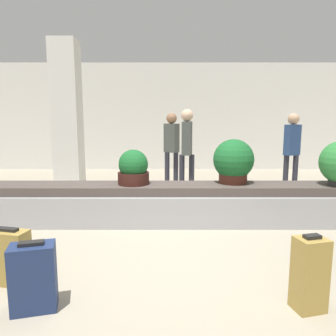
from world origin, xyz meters
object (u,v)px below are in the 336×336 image
Objects in this scene: suitcase_3 at (10,257)px; potted_plant_0 at (233,162)px; traveler_2 at (171,143)px; traveler_1 at (187,144)px; potted_plant_2 at (133,169)px; traveler_0 at (292,146)px; suitcase_0 at (33,277)px; pillar at (67,117)px; suitcase_1 at (310,274)px.

suitcase_3 is 3.29m from potted_plant_0.
traveler_2 is at bearing 110.95° from potted_plant_0.
traveler_2 reaches higher than potted_plant_0.
traveler_1 is (1.91, 3.64, 0.80)m from suitcase_3.
traveler_0 is at bearing 32.26° from potted_plant_2.
potted_plant_0 is 2.49m from traveler_0.
suitcase_0 is 5.06m from traveler_2.
pillar is 1.90× the size of traveler_0.
potted_plant_0 is at bearing 3.22° from potted_plant_2.
traveler_1 is at bearing 55.34° from suitcase_0.
traveler_1 reaches higher than suitcase_1.
suitcase_0 is at bearing -131.06° from potted_plant_0.
traveler_1 is (-2.23, -0.26, 0.06)m from traveler_0.
potted_plant_0 is 0.40× the size of traveler_0.
potted_plant_2 is at bearing 61.45° from suitcase_0.
traveler_1 is 1.04× the size of traveler_2.
traveler_0 is (3.14, 1.98, 0.18)m from potted_plant_2.
suitcase_1 is at bearing -136.63° from traveler_0.
suitcase_1 is at bearing 142.22° from traveler_2.
potted_plant_2 is 3.72m from traveler_0.
traveler_0 is 2.24m from traveler_1.
traveler_1 is at bearing 110.87° from potted_plant_0.
potted_plant_0 is at bearing 34.54° from suitcase_0.
potted_plant_0 is at bearing 51.56° from suitcase_3.
traveler_2 is at bearing 31.02° from traveler_1.
pillar reaches higher than suitcase_0.
potted_plant_2 is (0.59, 2.35, 0.54)m from suitcase_0.
potted_plant_2 is at bearing 112.11° from suitcase_1.
potted_plant_0 is 2.59m from traveler_2.
suitcase_0 is at bearing 166.24° from suitcase_1.
potted_plant_0 is at bearing -158.57° from traveler_0.
pillar reaches higher than potted_plant_2.
potted_plant_2 reaches higher than suitcase_3.
traveler_2 reaches higher than suitcase_0.
pillar reaches higher than potted_plant_0.
potted_plant_2 is 1.96m from traveler_1.
traveler_2 is (0.61, 2.51, 0.19)m from potted_plant_2.
suitcase_0 is 0.60m from suitcase_3.
suitcase_1 is 0.96× the size of potted_plant_0.
potted_plant_0 reaches higher than potted_plant_2.
pillar is at bearing 112.57° from suitcase_1.
pillar is 2.64m from traveler_1.
traveler_0 is 2.59m from traveler_2.
traveler_2 reaches higher than suitcase_3.
traveler_0 reaches higher than suitcase_1.
traveler_2 is at bearing 76.43° from potted_plant_2.
traveler_0 is at bearing 56.48° from suitcase_3.
potted_plant_2 is at bearing 75.66° from suitcase_3.
traveler_0 is (3.73, 4.33, 0.72)m from suitcase_0.
potted_plant_2 is 2.59m from traveler_2.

